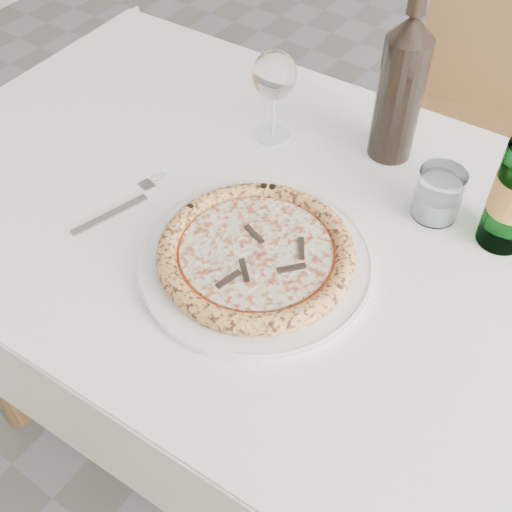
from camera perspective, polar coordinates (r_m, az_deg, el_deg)
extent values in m
cube|color=brown|center=(1.00, 3.33, 1.69)|extent=(1.30, 0.77, 0.04)
cube|color=white|center=(0.98, 3.38, 2.62)|extent=(1.36, 0.84, 0.01)
cube|color=white|center=(1.32, 12.56, 8.92)|extent=(1.33, 0.01, 0.22)
cube|color=white|center=(0.90, -11.29, -17.23)|extent=(1.33, 0.01, 0.22)
cube|color=white|center=(1.43, -20.12, 10.19)|extent=(0.01, 0.78, 0.22)
cylinder|color=brown|center=(1.69, -8.06, 6.96)|extent=(0.06, 0.06, 0.71)
cube|color=brown|center=(1.70, 18.34, 9.20)|extent=(0.44, 0.44, 0.04)
cube|color=brown|center=(1.72, 21.58, 18.84)|extent=(0.38, 0.11, 0.46)
cylinder|color=brown|center=(1.74, 20.58, -1.49)|extent=(0.04, 0.04, 0.43)
cylinder|color=brown|center=(1.98, 13.16, 7.91)|extent=(0.04, 0.04, 0.43)
cylinder|color=brown|center=(1.74, 10.37, 1.77)|extent=(0.04, 0.04, 0.43)
cylinder|color=white|center=(0.92, 0.00, -0.55)|extent=(0.34, 0.34, 0.01)
torus|color=white|center=(0.91, 0.00, -0.34)|extent=(0.33, 0.33, 0.01)
cylinder|color=#D8B578|center=(0.91, 0.00, 0.00)|extent=(0.27, 0.27, 0.01)
torus|color=#DC9955|center=(0.90, 0.00, 0.34)|extent=(0.28, 0.28, 0.03)
cylinder|color=red|center=(0.90, 0.00, 0.34)|extent=(0.23, 0.23, 0.00)
cylinder|color=beige|center=(0.90, 0.00, 0.47)|extent=(0.21, 0.21, 0.00)
cube|color=#2C211C|center=(0.88, 1.44, -0.08)|extent=(0.04, 0.01, 0.00)
cube|color=#2C211C|center=(0.91, 2.22, 1.88)|extent=(0.02, 0.04, 0.00)
cube|color=#2C211C|center=(0.94, -1.20, 3.26)|extent=(0.04, 0.03, 0.00)
cube|color=#2C211C|center=(0.90, -2.07, 0.65)|extent=(0.04, 0.03, 0.00)
cube|color=#2C211C|center=(0.86, -0.97, -1.61)|extent=(0.02, 0.04, 0.00)
cube|color=gray|center=(1.02, -12.79, 3.66)|extent=(0.05, 0.13, 0.00)
cube|color=gray|center=(1.06, -9.81, 6.14)|extent=(0.03, 0.03, 0.00)
cylinder|color=gray|center=(1.07, -9.25, 7.05)|extent=(0.00, 0.03, 0.00)
cylinder|color=gray|center=(1.07, -9.02, 6.95)|extent=(0.00, 0.03, 0.00)
cylinder|color=gray|center=(1.07, -8.80, 6.84)|extent=(0.00, 0.03, 0.00)
cylinder|color=gray|center=(1.06, -8.57, 6.73)|extent=(0.00, 0.03, 0.00)
cylinder|color=silver|center=(1.14, 1.52, 10.69)|extent=(0.06, 0.06, 0.00)
cylinder|color=silver|center=(1.12, 1.56, 12.46)|extent=(0.01, 0.01, 0.08)
ellipsoid|color=white|center=(1.08, 1.65, 15.78)|extent=(0.07, 0.07, 0.08)
cylinder|color=white|center=(1.01, 15.91, 5.33)|extent=(0.07, 0.07, 0.08)
cylinder|color=white|center=(1.02, 15.69, 4.52)|extent=(0.06, 0.06, 0.04)
cylinder|color=black|center=(1.07, 12.56, 13.43)|extent=(0.07, 0.07, 0.21)
cone|color=black|center=(1.01, 13.76, 19.24)|extent=(0.07, 0.07, 0.04)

